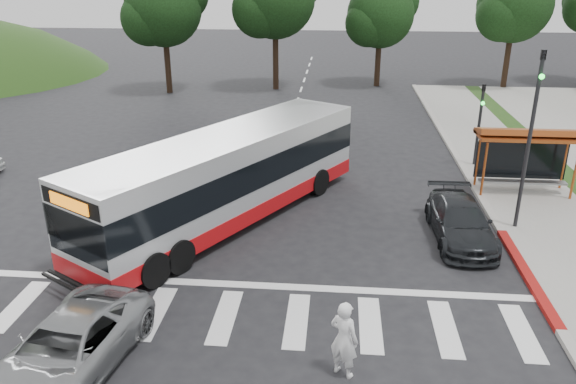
# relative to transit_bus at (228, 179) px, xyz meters

# --- Properties ---
(ground) EXTENTS (140.00, 140.00, 0.00)m
(ground) POSITION_rel_transit_bus_xyz_m (1.05, -1.33, -1.68)
(ground) COLOR black
(ground) RESTS_ON ground
(sidewalk_east) EXTENTS (4.00, 40.00, 0.12)m
(sidewalk_east) POSITION_rel_transit_bus_xyz_m (12.05, 6.67, -1.62)
(sidewalk_east) COLOR gray
(sidewalk_east) RESTS_ON ground
(curb_east) EXTENTS (0.30, 40.00, 0.15)m
(curb_east) POSITION_rel_transit_bus_xyz_m (10.05, 6.67, -1.61)
(curb_east) COLOR #9E9991
(curb_east) RESTS_ON ground
(curb_east_red) EXTENTS (0.32, 6.00, 0.15)m
(curb_east_red) POSITION_rel_transit_bus_xyz_m (10.05, -3.33, -1.61)
(curb_east_red) COLOR maroon
(curb_east_red) RESTS_ON ground
(crosswalk_ladder) EXTENTS (18.00, 2.60, 0.01)m
(crosswalk_ladder) POSITION_rel_transit_bus_xyz_m (1.05, -6.33, -1.68)
(crosswalk_ladder) COLOR silver
(crosswalk_ladder) RESTS_ON ground
(bus_shelter) EXTENTS (4.20, 1.60, 2.86)m
(bus_shelter) POSITION_rel_transit_bus_xyz_m (11.85, 3.77, 0.67)
(bus_shelter) COLOR #A1471A
(bus_shelter) RESTS_ON sidewalk_east
(traffic_signal_ne_tall) EXTENTS (0.18, 0.37, 6.50)m
(traffic_signal_ne_tall) POSITION_rel_transit_bus_xyz_m (10.65, 0.16, 2.20)
(traffic_signal_ne_tall) COLOR black
(traffic_signal_ne_tall) RESTS_ON ground
(traffic_signal_ne_short) EXTENTS (0.18, 0.37, 4.00)m
(traffic_signal_ne_short) POSITION_rel_transit_bus_xyz_m (10.65, 7.16, 0.80)
(traffic_signal_ne_short) COLOR black
(traffic_signal_ne_short) RESTS_ON ground
(tree_ne_a) EXTENTS (6.16, 5.74, 9.30)m
(tree_ne_a) POSITION_rel_transit_bus_xyz_m (17.12, 26.73, 4.71)
(tree_ne_a) COLOR black
(tree_ne_a) RESTS_ON parking_lot
(tree_north_b) EXTENTS (5.72, 5.33, 8.43)m
(tree_north_b) POSITION_rel_transit_bus_xyz_m (7.12, 26.73, 3.98)
(tree_north_b) COLOR black
(tree_north_b) RESTS_ON ground
(tree_north_c) EXTENTS (6.16, 5.74, 9.30)m
(tree_north_c) POSITION_rel_transit_bus_xyz_m (-8.88, 22.73, 4.61)
(tree_north_c) COLOR black
(tree_north_c) RESTS_ON ground
(transit_bus) EXTENTS (9.09, 12.63, 3.36)m
(transit_bus) POSITION_rel_transit_bus_xyz_m (0.00, 0.00, 0.00)
(transit_bus) COLOR silver
(transit_bus) RESTS_ON ground
(pedestrian) EXTENTS (0.86, 0.78, 1.98)m
(pedestrian) POSITION_rel_transit_bus_xyz_m (4.30, -8.39, -0.69)
(pedestrian) COLOR white
(pedestrian) RESTS_ON ground
(dark_sedan) EXTENTS (2.05, 4.77, 1.37)m
(dark_sedan) POSITION_rel_transit_bus_xyz_m (8.41, -0.86, -1.00)
(dark_sedan) COLOR black
(dark_sedan) RESTS_ON ground
(silver_suv_south) EXTENTS (3.05, 5.30, 1.39)m
(silver_suv_south) POSITION_rel_transit_bus_xyz_m (-2.17, -8.93, -0.99)
(silver_suv_south) COLOR #929597
(silver_suv_south) RESTS_ON ground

